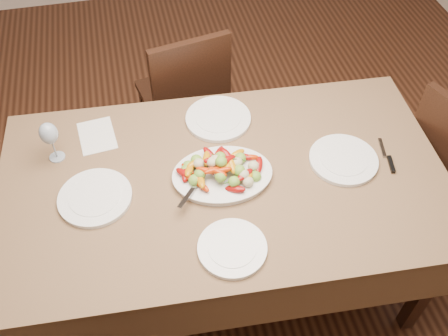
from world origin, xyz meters
The scene contains 13 objects.
floor centered at (0.00, 0.00, 0.00)m, with size 6.00×6.00×0.00m, color #391E11.
dining_table centered at (0.10, 0.13, 0.38)m, with size 1.84×1.04×0.76m, color brown.
chair_far centered at (0.05, 1.01, 0.47)m, with size 0.42×0.42×0.95m, color black, non-canonical shape.
serving_platter centered at (0.09, 0.14, 0.77)m, with size 0.40×0.29×0.02m, color white.
roasted_vegetables centered at (0.09, 0.14, 0.83)m, with size 0.32×0.22×0.09m, color maroon, non-canonical shape.
serving_spoon centered at (0.02, 0.10, 0.81)m, with size 0.28×0.06×0.03m, color #9EA0A8, non-canonical shape.
plate_left centered at (-0.42, 0.14, 0.77)m, with size 0.29×0.29×0.02m, color white.
plate_right centered at (0.61, 0.11, 0.77)m, with size 0.29×0.29×0.02m, color white.
plate_far centered at (0.15, 0.47, 0.77)m, with size 0.30×0.30×0.02m, color white.
plate_near centered at (0.05, -0.21, 0.77)m, with size 0.25×0.25×0.02m, color white.
wine_glass centered at (-0.57, 0.40, 0.86)m, with size 0.08×0.08×0.20m, color #8C99A5, non-canonical shape.
menu_card centered at (-0.40, 0.49, 0.76)m, with size 0.15×0.21×0.00m, color silver.
table_knife centered at (0.80, 0.09, 0.76)m, with size 0.02×0.20×0.01m, color #9EA0A8, non-canonical shape.
Camera 1 is at (-0.19, -1.15, 2.32)m, focal length 40.00 mm.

